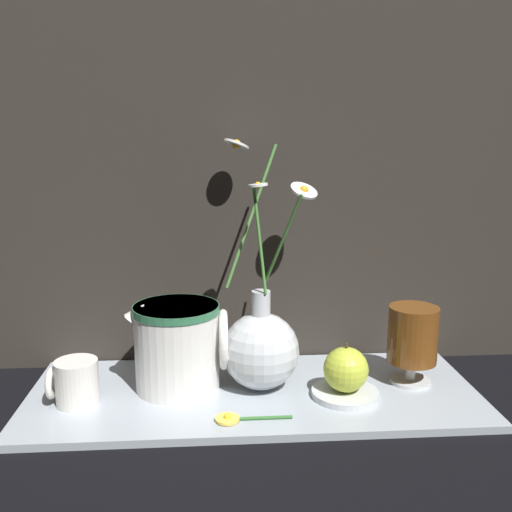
# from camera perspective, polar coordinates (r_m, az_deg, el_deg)

# --- Properties ---
(ground_plane) EXTENTS (6.00, 6.00, 0.00)m
(ground_plane) POSITION_cam_1_polar(r_m,az_deg,el_deg) (0.96, -0.23, -13.93)
(ground_plane) COLOR black
(shelf) EXTENTS (0.73, 0.29, 0.01)m
(shelf) POSITION_cam_1_polar(r_m,az_deg,el_deg) (0.96, -0.23, -13.60)
(shelf) COLOR #9EA8B2
(shelf) RESTS_ON ground_plane
(backdrop_wall) EXTENTS (1.23, 0.02, 1.10)m
(backdrop_wall) POSITION_cam_1_polar(r_m,az_deg,el_deg) (1.03, -0.91, 19.16)
(backdrop_wall) COLOR #2D2823
(backdrop_wall) RESTS_ON ground_plane
(vase_with_flowers) EXTENTS (0.17, 0.17, 0.40)m
(vase_with_flowers) POSITION_cam_1_polar(r_m,az_deg,el_deg) (0.94, 0.50, -9.04)
(vase_with_flowers) COLOR silver
(vase_with_flowers) RESTS_ON shelf
(yellow_mug) EXTENTS (0.08, 0.07, 0.07)m
(yellow_mug) POSITION_cam_1_polar(r_m,az_deg,el_deg) (0.94, -17.63, -11.94)
(yellow_mug) COLOR silver
(yellow_mug) RESTS_ON shelf
(ceramic_pitcher) EXTENTS (0.16, 0.14, 0.15)m
(ceramic_pitcher) POSITION_cam_1_polar(r_m,az_deg,el_deg) (0.95, -7.75, -8.64)
(ceramic_pitcher) COLOR white
(ceramic_pitcher) RESTS_ON shelf
(tea_glass) EXTENTS (0.08, 0.08, 0.13)m
(tea_glass) POSITION_cam_1_polar(r_m,az_deg,el_deg) (0.99, 15.39, -7.79)
(tea_glass) COLOR silver
(tea_glass) RESTS_ON shelf
(saucer_plate) EXTENTS (0.11, 0.11, 0.01)m
(saucer_plate) POSITION_cam_1_polar(r_m,az_deg,el_deg) (0.95, 8.89, -13.42)
(saucer_plate) COLOR silver
(saucer_plate) RESTS_ON shelf
(orange_fruit) EXTENTS (0.07, 0.07, 0.08)m
(orange_fruit) POSITION_cam_1_polar(r_m,az_deg,el_deg) (0.93, 8.97, -11.14)
(orange_fruit) COLOR #B7C638
(orange_fruit) RESTS_ON saucer_plate
(loose_daisy) EXTENTS (0.12, 0.04, 0.01)m
(loose_daisy) POSITION_cam_1_polar(r_m,az_deg,el_deg) (0.87, -1.92, -15.92)
(loose_daisy) COLOR #336B2D
(loose_daisy) RESTS_ON shelf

